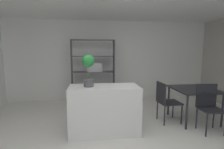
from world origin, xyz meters
name	(u,v)px	position (x,y,z in m)	size (l,w,h in m)	color
ground_plane	(115,146)	(0.00, 0.00, 0.00)	(9.85, 9.85, 0.00)	silver
back_partition	(102,61)	(0.00, 2.97, 1.28)	(7.16, 0.06, 2.55)	white
kitchen_island	(104,109)	(-0.14, 0.56, 0.47)	(1.35, 0.64, 0.93)	white
potted_plant_on_island	(88,67)	(-0.44, 0.56, 1.30)	(0.23, 0.23, 0.61)	#4C4C51
open_bookshelf	(94,70)	(-0.29, 2.58, 1.01)	(1.29, 0.34, 1.93)	#4C4C51
dining_table	(194,92)	(1.94, 0.88, 0.68)	(0.92, 0.96, 0.76)	#232328
dining_chair_near	(209,103)	(1.95, 0.37, 0.56)	(0.45, 0.44, 0.94)	#232328
dining_chair_island_side	(165,99)	(1.26, 0.87, 0.54)	(0.47, 0.45, 0.91)	#232328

